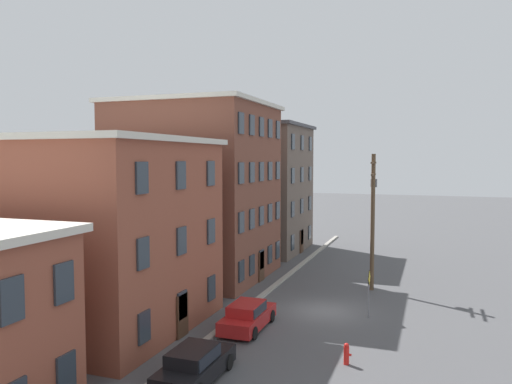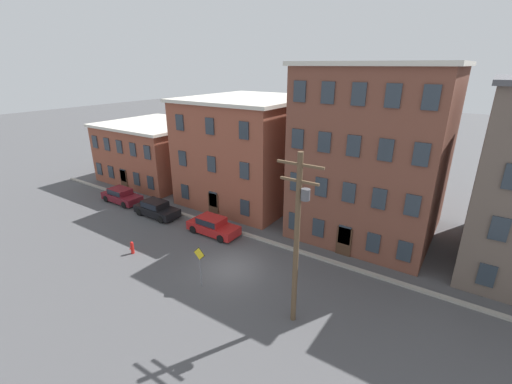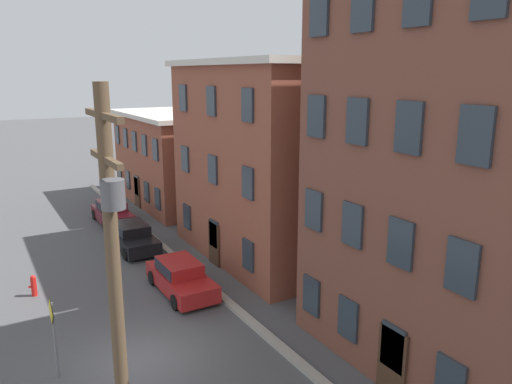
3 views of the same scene
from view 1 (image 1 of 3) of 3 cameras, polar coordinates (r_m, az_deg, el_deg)
The scene contains 10 objects.
ground_plane at distance 30.70m, azimuth 7.88°, elevation -13.33°, with size 200.00×200.00×0.00m, color #4C4C4F.
kerb_strip at distance 31.86m, azimuth -0.26°, elevation -12.50°, with size 56.00×0.36×0.16m, color #9E998E.
apartment_midblock at distance 28.62m, azimuth -19.02°, elevation -4.31°, with size 11.06×12.21×10.16m.
apartment_far at distance 38.52m, azimuth -6.89°, elevation 0.24°, with size 10.65×11.07×13.26m.
apartment_annex at distance 49.49m, azimuth -0.84°, elevation 0.53°, with size 10.33×11.28×12.35m.
car_black at distance 21.51m, azimuth -7.04°, elevation -18.88°, with size 4.40×1.92×1.43m.
car_red at distance 27.26m, azimuth -0.99°, elevation -13.88°, with size 4.40×1.92×1.43m.
caution_sign at distance 29.44m, azimuth 12.78°, elevation -10.45°, with size 0.90×0.08×2.75m.
utility_pole at distance 35.02m, azimuth 13.21°, elevation -2.47°, with size 2.40×0.44×9.37m.
fire_hydrant at distance 23.37m, azimuth 10.30°, elevation -17.72°, with size 0.24×0.34×0.96m.
Camera 1 is at (-28.74, -5.92, 9.05)m, focal length 35.00 mm.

